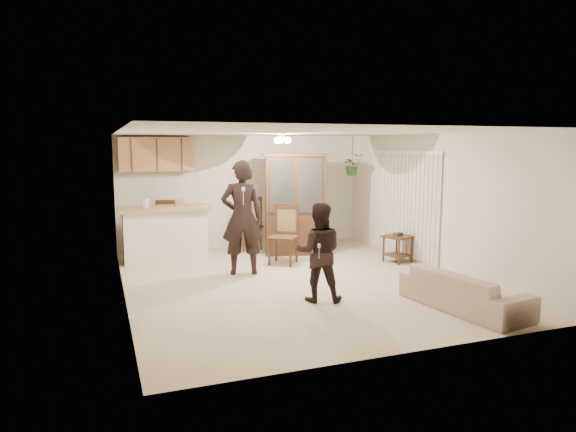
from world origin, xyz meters
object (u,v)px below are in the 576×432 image
object	(u,v)px
chair_hutch_right	(247,234)
sofa	(464,284)
chair_bar	(167,241)
side_table	(398,248)
chair_hutch_left	(283,247)
china_hutch	(295,205)
child	(318,256)
adult	(242,224)

from	to	relation	value
chair_hutch_right	sofa	bearing A→B (deg)	92.93
chair_bar	side_table	bearing A→B (deg)	-13.05
chair_hutch_left	chair_hutch_right	distance (m)	1.61
chair_bar	chair_hutch_left	bearing A→B (deg)	-22.44
chair_hutch_left	chair_hutch_right	world-z (taller)	chair_hutch_right
sofa	china_hutch	bearing A→B (deg)	3.20
sofa	chair_hutch_left	size ratio (longest dim) A/B	1.62
china_hutch	chair_bar	size ratio (longest dim) A/B	1.84
sofa	chair_bar	bearing A→B (deg)	26.25
child	china_hutch	bearing A→B (deg)	-82.61
child	chair_bar	world-z (taller)	child
side_table	chair_hutch_right	distance (m)	3.31
adult	chair_hutch_left	world-z (taller)	adult
adult	chair_bar	bearing A→B (deg)	-48.93
child	chair_hutch_right	bearing A→B (deg)	-68.09
adult	child	xyz separation A→B (m)	(0.62, -1.94, -0.22)
sofa	chair_hutch_right	distance (m)	5.37
china_hutch	chair_bar	world-z (taller)	china_hutch
china_hutch	chair_hutch_left	distance (m)	1.21
sofa	china_hutch	distance (m)	4.44
sofa	adult	bearing A→B (deg)	29.81
side_table	chair_hutch_right	xyz separation A→B (m)	(-2.44, 2.24, 0.06)
chair_hutch_left	side_table	bearing A→B (deg)	20.51
adult	chair_bar	world-z (taller)	adult
sofa	china_hutch	size ratio (longest dim) A/B	0.88
adult	chair_hutch_right	xyz separation A→B (m)	(0.67, 2.07, -0.57)
chair_hutch_left	adult	bearing A→B (deg)	-115.79
side_table	child	bearing A→B (deg)	-144.43
china_hutch	side_table	world-z (taller)	china_hutch
sofa	side_table	distance (m)	2.94
sofa	chair_hutch_right	xyz separation A→B (m)	(-1.72, 5.09, -0.03)
side_table	chair_bar	xyz separation A→B (m)	(-4.19, 2.14, 0.05)
sofa	chair_bar	world-z (taller)	chair_bar
china_hutch	chair_hutch_left	world-z (taller)	china_hutch
side_table	chair_hutch_left	distance (m)	2.26
chair_bar	chair_hutch_right	world-z (taller)	chair_hutch_right
chair_hutch_right	side_table	bearing A→B (deg)	121.75
child	chair_hutch_right	distance (m)	4.03
china_hutch	chair_bar	distance (m)	2.77
sofa	china_hutch	world-z (taller)	china_hutch
sofa	chair_hutch_left	distance (m)	3.78
chair_bar	chair_hutch_left	distance (m)	2.52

